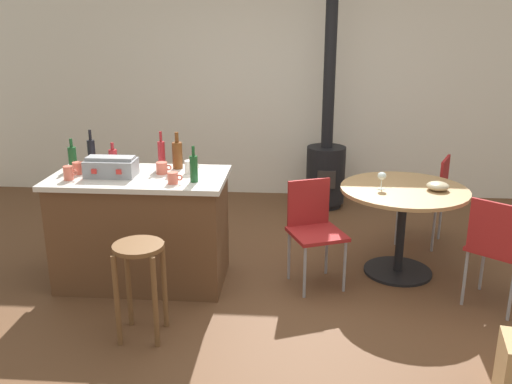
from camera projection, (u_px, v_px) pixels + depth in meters
The scene contains 23 objects.
ground_plane at pixel (286, 293), 4.41m from camera, with size 8.80×8.80×0.00m, color brown.
back_wall at pixel (294, 83), 6.55m from camera, with size 8.00×0.10×2.70m, color silver.
kitchen_island at pixel (142, 229), 4.50m from camera, with size 1.38×0.74×0.91m.
wooden_stool at pixel (140, 270), 3.68m from camera, with size 0.34×0.34×0.67m.
dining_table at pixel (403, 208), 4.60m from camera, with size 1.04×1.04×0.76m.
folding_chair_near at pixel (314, 225), 4.46m from camera, with size 0.52×0.52×0.85m.
folding_chair_far at pixel (498, 245), 4.04m from camera, with size 0.56×0.56×0.86m.
folding_chair_left at pixel (429, 193), 5.24m from camera, with size 0.52×0.52×0.86m.
wood_stove at pixel (326, 158), 6.28m from camera, with size 0.44×0.45×2.40m.
toolbox at pixel (111, 167), 4.32m from camera, with size 0.39×0.23×0.16m.
bottle_0 at pixel (113, 158), 4.55m from camera, with size 0.07×0.07×0.21m.
bottle_1 at pixel (72, 157), 4.51m from camera, with size 0.07×0.07×0.25m.
bottle_2 at pixel (162, 154), 4.55m from camera, with size 0.06×0.06×0.30m.
bottle_3 at pixel (177, 155), 4.53m from camera, with size 0.08×0.08×0.30m.
bottle_4 at pixel (92, 152), 4.59m from camera, with size 0.06×0.06×0.31m.
bottle_5 at pixel (194, 168), 4.16m from camera, with size 0.06×0.06×0.28m.
cup_0 at pixel (78, 168), 4.39m from camera, with size 0.11×0.08×0.10m.
cup_1 at pixel (173, 178), 4.13m from camera, with size 0.11×0.08×0.09m.
cup_2 at pixel (162, 168), 4.39m from camera, with size 0.12×0.09×0.09m.
cup_3 at pixel (69, 173), 4.22m from camera, with size 0.11×0.07×0.11m.
cup_4 at pixel (190, 167), 4.40m from camera, with size 0.12×0.08×0.10m.
wine_glass at pixel (382, 176), 4.49m from camera, with size 0.07×0.07×0.14m.
serving_bowl at pixel (438, 186), 4.48m from camera, with size 0.18×0.18×0.07m, color tan.
Camera 1 is at (0.07, -3.97, 2.09)m, focal length 38.98 mm.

